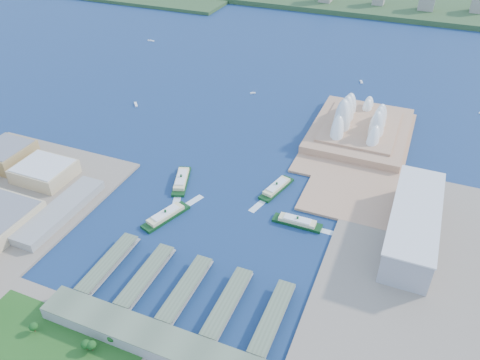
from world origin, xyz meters
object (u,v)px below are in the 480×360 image
at_px(toaster_building, 413,224).
at_px(ferry_b, 277,186).
at_px(ferry_a, 181,179).
at_px(opera_house, 363,115).
at_px(ferry_d, 297,220).
at_px(ferry_c, 166,214).

distance_m(toaster_building, ferry_b, 159.55).
xyz_separation_m(toaster_building, ferry_a, (-268.38, -1.39, -14.82)).
height_order(opera_house, toaster_building, opera_house).
distance_m(opera_house, toaster_building, 219.62).
height_order(ferry_a, ferry_b, ferry_a).
height_order(ferry_b, ferry_d, ferry_b).
bearing_deg(ferry_a, ferry_d, -27.16).
relative_size(ferry_c, ferry_d, 1.10).
height_order(opera_house, ferry_d, opera_house).
xyz_separation_m(opera_house, ferry_c, (-161.85, -268.12, -26.40)).
bearing_deg(opera_house, toaster_building, -65.77).
height_order(toaster_building, ferry_d, toaster_building).
bearing_deg(opera_house, ferry_b, -111.13).
relative_size(ferry_a, ferry_d, 1.11).
xyz_separation_m(opera_house, ferry_d, (-25.12, -222.17, -26.90)).
xyz_separation_m(toaster_building, ferry_c, (-251.85, -68.12, -14.90)).
distance_m(ferry_a, ferry_d, 154.66).
bearing_deg(toaster_building, opera_house, 114.23).
distance_m(ferry_a, ferry_c, 68.75).
xyz_separation_m(opera_house, toaster_building, (90.00, -200.00, -11.50)).
distance_m(toaster_building, ferry_a, 268.79).
bearing_deg(ferry_d, opera_house, -6.59).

